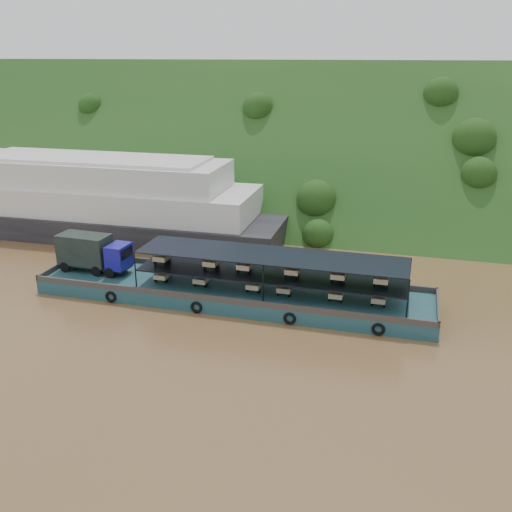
# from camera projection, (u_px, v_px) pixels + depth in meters

# --- Properties ---
(ground) EXTENTS (160.00, 160.00, 0.00)m
(ground) POSITION_uv_depth(u_px,v_px,m) (269.00, 304.00, 49.79)
(ground) COLOR brown
(ground) RESTS_ON ground
(hillside) EXTENTS (140.00, 39.60, 39.60)m
(hillside) POSITION_uv_depth(u_px,v_px,m) (331.00, 204.00, 82.44)
(hillside) COLOR #173C15
(hillside) RESTS_ON ground
(cargo_barge) EXTENTS (35.00, 7.18, 4.71)m
(cargo_barge) POSITION_uv_depth(u_px,v_px,m) (218.00, 286.00, 50.61)
(cargo_barge) COLOR #15434C
(cargo_barge) RESTS_ON ground
(passenger_ferry) EXTENTS (45.92, 12.42, 9.25)m
(passenger_ferry) POSITION_uv_depth(u_px,v_px,m) (96.00, 200.00, 68.25)
(passenger_ferry) COLOR black
(passenger_ferry) RESTS_ON ground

